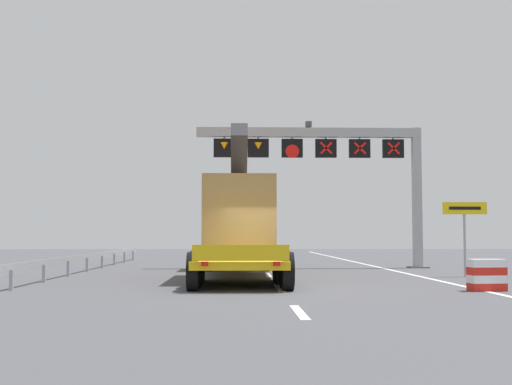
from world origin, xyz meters
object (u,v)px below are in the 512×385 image
(exit_sign_yellow, at_px, (465,220))
(heavy_haul_truck_yellow, at_px, (238,225))
(overhead_lane_gantry, at_px, (334,154))
(crash_barrier_striped, at_px, (487,275))

(exit_sign_yellow, bearing_deg, heavy_haul_truck_yellow, 172.16)
(overhead_lane_gantry, xyz_separation_m, exit_sign_yellow, (3.97, -6.84, -3.34))
(overhead_lane_gantry, height_order, heavy_haul_truck_yellow, overhead_lane_gantry)
(overhead_lane_gantry, relative_size, heavy_haul_truck_yellow, 0.79)
(crash_barrier_striped, bearing_deg, heavy_haul_truck_yellow, 132.57)
(overhead_lane_gantry, xyz_separation_m, crash_barrier_striped, (2.32, -13.29, -5.07))
(heavy_haul_truck_yellow, height_order, crash_barrier_striped, heavy_haul_truck_yellow)
(overhead_lane_gantry, height_order, exit_sign_yellow, overhead_lane_gantry)
(overhead_lane_gantry, bearing_deg, heavy_haul_truck_yellow, -129.79)
(overhead_lane_gantry, relative_size, exit_sign_yellow, 3.93)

